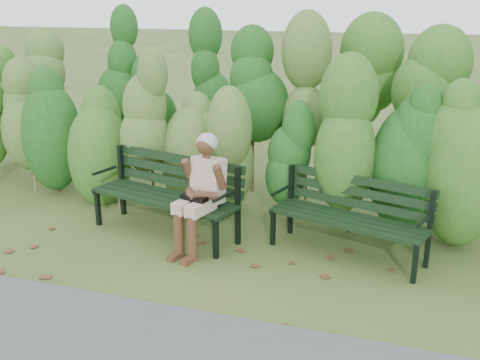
% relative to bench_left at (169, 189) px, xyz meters
% --- Properties ---
extents(ground, '(80.00, 80.00, 0.00)m').
position_rel_bench_left_xyz_m(ground, '(0.88, -0.54, -0.50)').
color(ground, '#36501E').
extents(hedge_band, '(11.04, 1.67, 2.42)m').
position_rel_bench_left_xyz_m(hedge_band, '(0.88, 1.33, 0.75)').
color(hedge_band, '#47381E').
rests_on(hedge_band, ground).
extents(leaf_litter, '(5.30, 2.11, 0.01)m').
position_rel_bench_left_xyz_m(leaf_litter, '(0.25, -0.77, -0.50)').
color(leaf_litter, brown).
rests_on(leaf_litter, ground).
extents(bench_left, '(1.80, 0.96, 0.86)m').
position_rel_bench_left_xyz_m(bench_left, '(0.00, 0.00, 0.00)').
color(bench_left, black).
rests_on(bench_left, ground).
extents(bench_right, '(1.65, 0.93, 0.79)m').
position_rel_bench_left_xyz_m(bench_right, '(1.97, 0.06, -0.04)').
color(bench_right, black).
rests_on(bench_right, ground).
extents(seated_woman, '(0.50, 0.73, 1.21)m').
position_rel_bench_left_xyz_m(seated_woman, '(0.50, -0.31, 0.18)').
color(seated_woman, '#BFA18F').
rests_on(seated_woman, ground).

